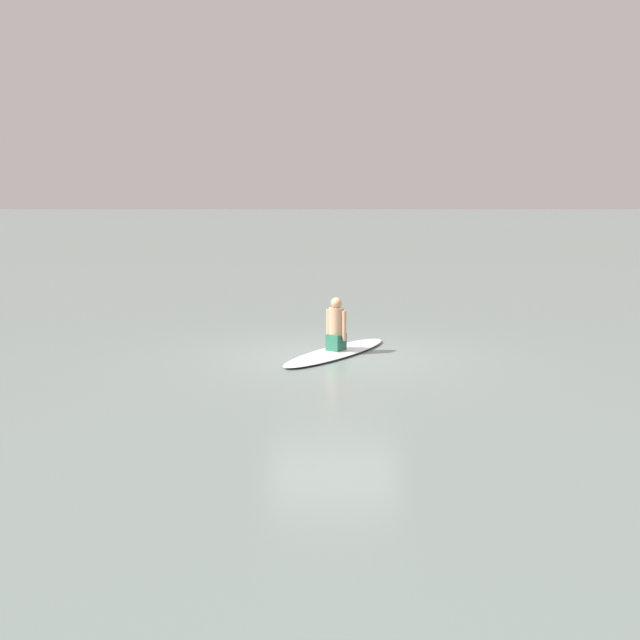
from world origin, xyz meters
TOP-DOWN VIEW (x-y plane):
  - ground_plane at (0.00, 0.00)m, footprint 400.00×400.00m
  - surfboard at (-0.24, 0.04)m, footprint 3.21×2.48m
  - person_paddler at (-0.24, 0.04)m, footprint 0.43×0.42m

SIDE VIEW (x-z plane):
  - ground_plane at x=0.00m, z-range 0.00..0.00m
  - surfboard at x=-0.24m, z-range 0.00..0.08m
  - person_paddler at x=-0.24m, z-range 0.03..1.05m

